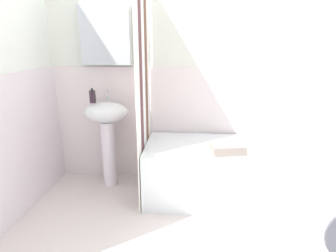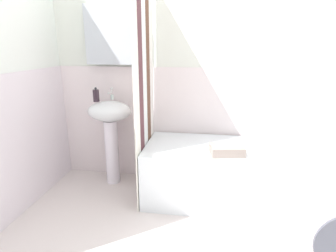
{
  "view_description": "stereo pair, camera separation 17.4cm",
  "coord_description": "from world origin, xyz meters",
  "px_view_note": "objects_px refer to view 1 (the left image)",
  "views": [
    {
      "loc": [
        -0.13,
        -1.55,
        1.41
      ],
      "look_at": [
        -0.31,
        0.79,
        0.72
      ],
      "focal_mm": 29.43,
      "sensor_mm": 36.0,
      "label": 1
    },
    {
      "loc": [
        0.04,
        -1.53,
        1.41
      ],
      "look_at": [
        -0.31,
        0.79,
        0.72
      ],
      "focal_mm": 29.43,
      "sensor_mm": 36.0,
      "label": 2
    }
  ],
  "objects_px": {
    "soap_dispenser": "(92,96)",
    "towel_folded": "(227,148)",
    "conditioner_bottle": "(298,129)",
    "body_wash_bottle": "(286,129)",
    "bathtub": "(229,171)",
    "sink": "(107,125)",
    "shampoo_bottle": "(274,127)"
  },
  "relations": [
    {
      "from": "bathtub",
      "to": "body_wash_bottle",
      "type": "height_order",
      "value": "body_wash_bottle"
    },
    {
      "from": "body_wash_bottle",
      "to": "shampoo_bottle",
      "type": "bearing_deg",
      "value": 165.34
    },
    {
      "from": "soap_dispenser",
      "to": "towel_folded",
      "type": "relative_size",
      "value": 0.52
    },
    {
      "from": "conditioner_bottle",
      "to": "body_wash_bottle",
      "type": "bearing_deg",
      "value": -175.32
    },
    {
      "from": "sink",
      "to": "shampoo_bottle",
      "type": "relative_size",
      "value": 3.89
    },
    {
      "from": "soap_dispenser",
      "to": "body_wash_bottle",
      "type": "xyz_separation_m",
      "value": [
        1.88,
        0.13,
        -0.32
      ]
    },
    {
      "from": "conditioner_bottle",
      "to": "body_wash_bottle",
      "type": "height_order",
      "value": "body_wash_bottle"
    },
    {
      "from": "shampoo_bottle",
      "to": "sink",
      "type": "bearing_deg",
      "value": -175.61
    },
    {
      "from": "soap_dispenser",
      "to": "conditioner_bottle",
      "type": "height_order",
      "value": "soap_dispenser"
    },
    {
      "from": "sink",
      "to": "body_wash_bottle",
      "type": "distance_m",
      "value": 1.77
    },
    {
      "from": "soap_dispenser",
      "to": "conditioner_bottle",
      "type": "distance_m",
      "value": 2.03
    },
    {
      "from": "bathtub",
      "to": "shampoo_bottle",
      "type": "bearing_deg",
      "value": 32.0
    },
    {
      "from": "conditioner_bottle",
      "to": "towel_folded",
      "type": "height_order",
      "value": "conditioner_bottle"
    },
    {
      "from": "soap_dispenser",
      "to": "conditioner_bottle",
      "type": "relative_size",
      "value": 0.72
    },
    {
      "from": "shampoo_bottle",
      "to": "body_wash_bottle",
      "type": "bearing_deg",
      "value": -14.66
    },
    {
      "from": "conditioner_bottle",
      "to": "shampoo_bottle",
      "type": "bearing_deg",
      "value": 175.61
    },
    {
      "from": "sink",
      "to": "shampoo_bottle",
      "type": "distance_m",
      "value": 1.67
    },
    {
      "from": "soap_dispenser",
      "to": "body_wash_bottle",
      "type": "relative_size",
      "value": 0.68
    },
    {
      "from": "bathtub",
      "to": "shampoo_bottle",
      "type": "relative_size",
      "value": 6.96
    },
    {
      "from": "sink",
      "to": "towel_folded",
      "type": "height_order",
      "value": "sink"
    },
    {
      "from": "bathtub",
      "to": "body_wash_bottle",
      "type": "bearing_deg",
      "value": 24.73
    },
    {
      "from": "soap_dispenser",
      "to": "shampoo_bottle",
      "type": "xyz_separation_m",
      "value": [
        1.78,
        0.16,
        -0.31
      ]
    },
    {
      "from": "bathtub",
      "to": "conditioner_bottle",
      "type": "xyz_separation_m",
      "value": [
        0.69,
        0.27,
        0.35
      ]
    },
    {
      "from": "sink",
      "to": "bathtub",
      "type": "relative_size",
      "value": 0.56
    },
    {
      "from": "sink",
      "to": "towel_folded",
      "type": "distance_m",
      "value": 1.2
    },
    {
      "from": "bathtub",
      "to": "towel_folded",
      "type": "xyz_separation_m",
      "value": [
        -0.06,
        -0.18,
        0.3
      ]
    },
    {
      "from": "body_wash_bottle",
      "to": "towel_folded",
      "type": "height_order",
      "value": "body_wash_bottle"
    },
    {
      "from": "bathtub",
      "to": "conditioner_bottle",
      "type": "bearing_deg",
      "value": 21.47
    },
    {
      "from": "soap_dispenser",
      "to": "bathtub",
      "type": "distance_m",
      "value": 1.49
    },
    {
      "from": "towel_folded",
      "to": "sink",
      "type": "bearing_deg",
      "value": 163.56
    },
    {
      "from": "conditioner_bottle",
      "to": "towel_folded",
      "type": "bearing_deg",
      "value": -148.83
    },
    {
      "from": "sink",
      "to": "body_wash_bottle",
      "type": "height_order",
      "value": "sink"
    }
  ]
}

